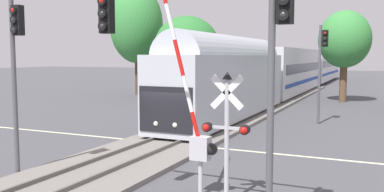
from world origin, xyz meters
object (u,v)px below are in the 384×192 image
Objects in this scene: crossing_signal_mast at (226,124)px; traffic_signal_far_side at (322,58)px; traffic_signal_near_right at (209,34)px; traffic_signal_median at (15,58)px; elm_centre_background at (345,40)px; oak_behind_train at (187,46)px; crossing_gate_near at (196,125)px; commuter_train at (294,69)px; pine_left_background at (136,25)px.

traffic_signal_far_side is (0.48, 15.63, 1.72)m from crossing_signal_mast.
traffic_signal_near_right is at bearing -84.18° from crossing_signal_mast.
traffic_signal_median is 1.00× the size of traffic_signal_near_right.
elm_centre_background reaches higher than oak_behind_train.
crossing_gate_near is 0.87× the size of oak_behind_train.
traffic_signal_median is at bearing -77.85° from oak_behind_train.
commuter_train is 22.06m from traffic_signal_far_side.
crossing_gate_near is 29.23m from elm_centre_background.
crossing_gate_near is at bearing -95.90° from traffic_signal_far_side.
traffic_signal_far_side is at bearing 84.10° from crossing_gate_near.
commuter_train is 37.34m from traffic_signal_median.
commuter_train is at bearing 98.06° from crossing_signal_mast.
oak_behind_train reaches higher than traffic_signal_far_side.
traffic_signal_near_right is at bearing -59.05° from crossing_gate_near.
crossing_gate_near is 33.87m from pine_left_background.
crossing_signal_mast is 0.32× the size of pine_left_background.
oak_behind_train is (-13.03, 26.52, 0.44)m from traffic_signal_near_right.
crossing_gate_near is 6.69m from traffic_signal_median.
pine_left_background reaches higher than traffic_signal_median.
pine_left_background is (-20.21, 27.84, 5.17)m from crossing_signal_mast.
traffic_signal_near_right is 0.53× the size of pine_left_background.
crossing_gate_near is 15.42m from traffic_signal_far_side.
traffic_signal_median is at bearing 169.90° from traffic_signal_near_right.
commuter_train is 10.63× the size of traffic_signal_near_right.
traffic_signal_near_right is at bearing -55.41° from pine_left_background.
traffic_signal_far_side is at bearing -34.55° from oak_behind_train.
traffic_signal_median is 0.78× the size of oak_behind_train.
traffic_signal_near_right is at bearing -63.83° from oak_behind_train.
oak_behind_train is 0.68× the size of pine_left_background.
traffic_signal_near_right reaches higher than crossing_signal_mast.
traffic_signal_near_right reaches higher than traffic_signal_median.
traffic_signal_median is 1.02× the size of traffic_signal_far_side.
elm_centre_background is (0.61, 29.37, 3.31)m from crossing_signal_mast.
pine_left_background is at bearing 114.36° from traffic_signal_median.
crossing_signal_mast is 28.09m from oak_behind_train.
traffic_signal_median is (-7.44, -0.35, 1.81)m from crossing_signal_mast.
elm_centre_background is (1.71, 28.97, 3.48)m from crossing_gate_near.
traffic_signal_far_side is at bearing 88.24° from crossing_signal_mast.
commuter_train is 18.13m from pine_left_background.
crossing_gate_near is (4.13, -36.49, -0.60)m from commuter_train.
commuter_train is 17.43× the size of crossing_signal_mast.
traffic_signal_median is at bearing -65.64° from pine_left_background.
elm_centre_background reaches higher than traffic_signal_near_right.
commuter_train reaches higher than crossing_signal_mast.
pine_left_background reaches higher than crossing_signal_mast.
oak_behind_train is (-12.86, 24.81, 2.82)m from crossing_signal_mast.
commuter_train is 9.55× the size of crossing_gate_near.
crossing_gate_near is at bearing 159.79° from crossing_signal_mast.
pine_left_background reaches higher than elm_centre_background.
crossing_gate_near reaches higher than commuter_train.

